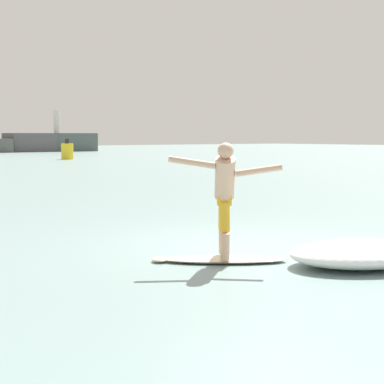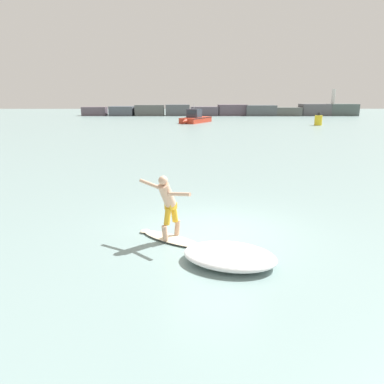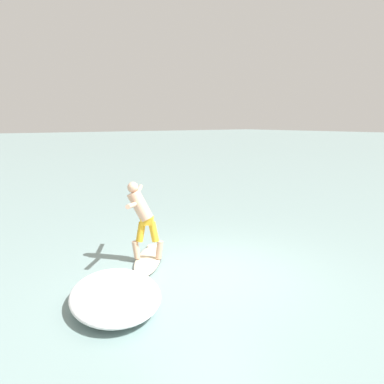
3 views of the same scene
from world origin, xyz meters
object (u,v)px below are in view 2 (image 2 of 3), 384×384
object	(u,v)px
channel_marker_buoy	(318,120)
fishing_boat_near_jetty	(195,118)
surfer	(168,201)
surfboard	(170,238)

from	to	relation	value
channel_marker_buoy	fishing_boat_near_jetty	bearing A→B (deg)	162.36
surfer	surfboard	bearing A→B (deg)	69.52
surfer	fishing_boat_near_jetty	distance (m)	43.48
fishing_boat_near_jetty	surfer	bearing A→B (deg)	-91.80
surfboard	surfer	xyz separation A→B (m)	(-0.04, -0.11, 1.02)
surfer	fishing_boat_near_jetty	world-z (taller)	fishing_boat_near_jetty
surfer	channel_marker_buoy	xyz separation A→B (m)	(16.74, 38.57, -0.42)
surfboard	surfer	world-z (taller)	surfer
surfer	fishing_boat_near_jetty	size ratio (longest dim) A/B	0.24
surfboard	surfer	distance (m)	1.02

